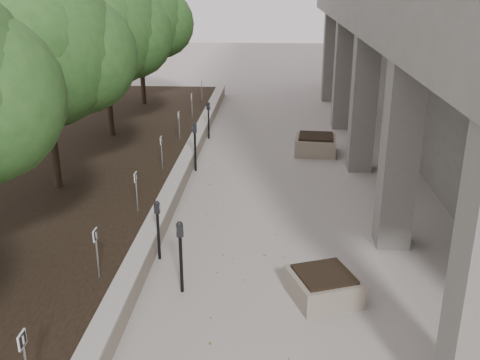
% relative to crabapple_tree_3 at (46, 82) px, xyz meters
% --- Properties ---
extents(retaining_wall, '(0.39, 26.00, 0.50)m').
position_rel_crabapple_tree_3_xyz_m(retaining_wall, '(2.97, 1.00, -2.87)').
color(retaining_wall, gray).
rests_on(retaining_wall, ground).
extents(planting_bed, '(7.00, 26.00, 0.40)m').
position_rel_crabapple_tree_3_xyz_m(planting_bed, '(-0.70, 1.00, -2.92)').
color(planting_bed, black).
rests_on(planting_bed, ground).
extents(crabapple_tree_3, '(4.60, 4.00, 5.44)m').
position_rel_crabapple_tree_3_xyz_m(crabapple_tree_3, '(0.00, 0.00, 0.00)').
color(crabapple_tree_3, '#25501E').
rests_on(crabapple_tree_3, planting_bed).
extents(crabapple_tree_4, '(4.60, 4.00, 5.44)m').
position_rel_crabapple_tree_3_xyz_m(crabapple_tree_4, '(0.00, 5.00, 0.00)').
color(crabapple_tree_4, '#25501E').
rests_on(crabapple_tree_4, planting_bed).
extents(crabapple_tree_5, '(4.60, 4.00, 5.44)m').
position_rel_crabapple_tree_3_xyz_m(crabapple_tree_5, '(0.00, 10.00, 0.00)').
color(crabapple_tree_5, '#25501E').
rests_on(crabapple_tree_5, planting_bed).
extents(parking_sign_3, '(0.04, 0.22, 0.96)m').
position_rel_crabapple_tree_3_xyz_m(parking_sign_3, '(2.45, -4.50, -2.24)').
color(parking_sign_3, black).
rests_on(parking_sign_3, planting_bed).
extents(parking_sign_4, '(0.04, 0.22, 0.96)m').
position_rel_crabapple_tree_3_xyz_m(parking_sign_4, '(2.45, -1.50, -2.24)').
color(parking_sign_4, black).
rests_on(parking_sign_4, planting_bed).
extents(parking_sign_5, '(0.04, 0.22, 0.96)m').
position_rel_crabapple_tree_3_xyz_m(parking_sign_5, '(2.45, 1.50, -2.24)').
color(parking_sign_5, black).
rests_on(parking_sign_5, planting_bed).
extents(parking_sign_6, '(0.04, 0.22, 0.96)m').
position_rel_crabapple_tree_3_xyz_m(parking_sign_6, '(2.45, 4.50, -2.24)').
color(parking_sign_6, black).
rests_on(parking_sign_6, planting_bed).
extents(parking_sign_7, '(0.04, 0.22, 0.96)m').
position_rel_crabapple_tree_3_xyz_m(parking_sign_7, '(2.45, 7.50, -2.24)').
color(parking_sign_7, black).
rests_on(parking_sign_7, planting_bed).
extents(parking_sign_8, '(0.04, 0.22, 0.96)m').
position_rel_crabapple_tree_3_xyz_m(parking_sign_8, '(2.45, 10.50, -2.24)').
color(parking_sign_8, black).
rests_on(parking_sign_8, planting_bed).
extents(parking_meter_2, '(0.13, 0.10, 1.31)m').
position_rel_crabapple_tree_3_xyz_m(parking_meter_2, '(3.25, -3.02, -2.46)').
color(parking_meter_2, black).
rests_on(parking_meter_2, ground).
extents(parking_meter_3, '(0.17, 0.14, 1.44)m').
position_rel_crabapple_tree_3_xyz_m(parking_meter_3, '(3.92, -4.25, -2.40)').
color(parking_meter_3, black).
rests_on(parking_meter_3, ground).
extents(parking_meter_4, '(0.16, 0.12, 1.52)m').
position_rel_crabapple_tree_3_xyz_m(parking_meter_4, '(3.25, 2.54, -2.36)').
color(parking_meter_4, black).
rests_on(parking_meter_4, ground).
extents(parking_meter_5, '(0.16, 0.13, 1.36)m').
position_rel_crabapple_tree_3_xyz_m(parking_meter_5, '(3.25, 6.08, -2.44)').
color(parking_meter_5, black).
rests_on(parking_meter_5, ground).
extents(planter_front, '(1.44, 1.44, 0.53)m').
position_rel_crabapple_tree_3_xyz_m(planter_front, '(6.53, -4.32, -2.86)').
color(planter_front, gray).
rests_on(planter_front, ground).
extents(planter_back, '(1.44, 1.44, 0.62)m').
position_rel_crabapple_tree_3_xyz_m(planter_back, '(6.99, 4.54, -2.81)').
color(planter_back, gray).
rests_on(planter_back, ground).
extents(berry_scatter, '(3.30, 14.10, 0.02)m').
position_rel_crabapple_tree_3_xyz_m(berry_scatter, '(4.70, -3.00, -3.11)').
color(berry_scatter, maroon).
rests_on(berry_scatter, ground).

